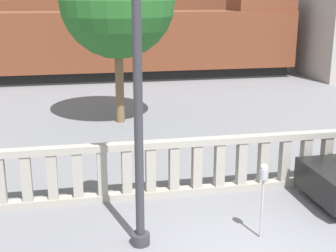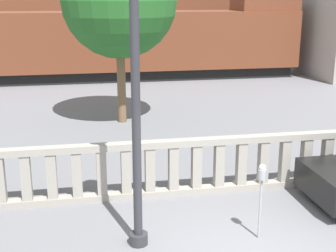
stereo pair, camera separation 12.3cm
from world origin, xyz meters
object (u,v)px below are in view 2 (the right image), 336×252
at_px(lamppost, 135,56).
at_px(train_far, 134,23).
at_px(tree_left, 119,1).
at_px(train_near, 18,46).
at_px(parking_meter, 262,181).

relative_size(lamppost, train_far, 0.21).
bearing_deg(train_far, lamppost, -96.41).
bearing_deg(train_far, tree_left, -97.57).
relative_size(train_near, tree_left, 4.86).
relative_size(lamppost, train_near, 0.19).
bearing_deg(parking_meter, lamppost, 175.13).
height_order(train_near, train_far, train_far).
bearing_deg(tree_left, train_near, 117.25).
bearing_deg(lamppost, parking_meter, -4.87).
bearing_deg(lamppost, train_near, 103.03).
distance_m(parking_meter, train_near, 17.53).
bearing_deg(tree_left, train_far, 82.43).
xyz_separation_m(train_near, tree_left, (4.23, -8.21, 2.21)).
bearing_deg(train_near, lamppost, -76.97).
distance_m(parking_meter, tree_left, 8.92).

